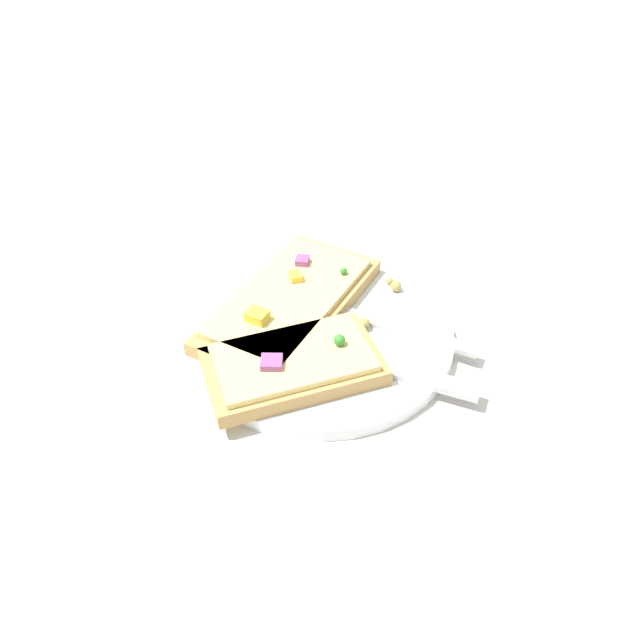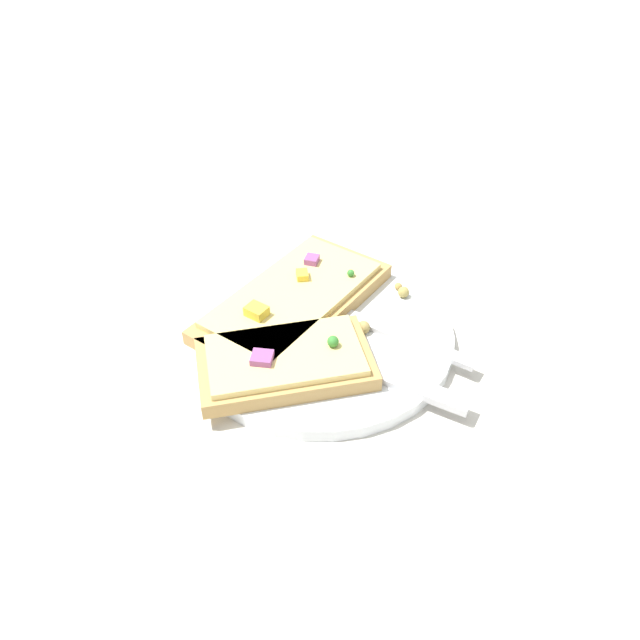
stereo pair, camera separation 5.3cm
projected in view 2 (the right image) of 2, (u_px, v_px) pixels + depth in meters
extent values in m
plane|color=beige|center=(320.00, 338.00, 0.58)|extent=(4.00, 4.00, 0.00)
cylinder|color=white|center=(320.00, 333.00, 0.57)|extent=(0.24, 0.24, 0.01)
cube|color=silver|center=(400.00, 336.00, 0.56)|extent=(0.14, 0.02, 0.01)
cube|color=silver|center=(307.00, 299.00, 0.60)|extent=(0.06, 0.03, 0.01)
cube|color=silver|center=(277.00, 279.00, 0.62)|extent=(0.03, 0.01, 0.00)
cube|color=silver|center=(273.00, 283.00, 0.62)|extent=(0.03, 0.01, 0.00)
cube|color=silver|center=(269.00, 286.00, 0.61)|extent=(0.03, 0.01, 0.00)
cube|color=silver|center=(264.00, 290.00, 0.61)|extent=(0.03, 0.01, 0.00)
cube|color=silver|center=(418.00, 389.00, 0.51)|extent=(0.09, 0.02, 0.01)
cube|color=silver|center=(298.00, 344.00, 0.55)|extent=(0.14, 0.02, 0.00)
cube|color=tan|center=(294.00, 302.00, 0.59)|extent=(0.12, 0.20, 0.01)
cube|color=#E5CC7A|center=(294.00, 294.00, 0.58)|extent=(0.11, 0.18, 0.01)
cube|color=yellow|center=(302.00, 275.00, 0.59)|extent=(0.02, 0.02, 0.01)
sphere|color=#388433|center=(348.00, 272.00, 0.59)|extent=(0.01, 0.01, 0.01)
cube|color=#934C8E|center=(312.00, 260.00, 0.61)|extent=(0.02, 0.02, 0.01)
cube|color=yellow|center=(257.00, 311.00, 0.55)|extent=(0.02, 0.02, 0.01)
cube|color=tan|center=(288.00, 365.00, 0.52)|extent=(0.16, 0.16, 0.01)
cube|color=#E5CC7A|center=(288.00, 356.00, 0.51)|extent=(0.14, 0.14, 0.01)
sphere|color=#388433|center=(333.00, 341.00, 0.52)|extent=(0.01, 0.01, 0.01)
cube|color=#934C8E|center=(262.00, 358.00, 0.50)|extent=(0.02, 0.02, 0.01)
sphere|color=tan|center=(398.00, 286.00, 0.61)|extent=(0.01, 0.01, 0.01)
sphere|color=#A78D50|center=(289.00, 310.00, 0.58)|extent=(0.01, 0.01, 0.01)
sphere|color=tan|center=(363.00, 327.00, 0.56)|extent=(0.01, 0.01, 0.01)
sphere|color=tan|center=(403.00, 292.00, 0.60)|extent=(0.01, 0.01, 0.01)
sphere|color=tan|center=(360.00, 336.00, 0.55)|extent=(0.01, 0.01, 0.01)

